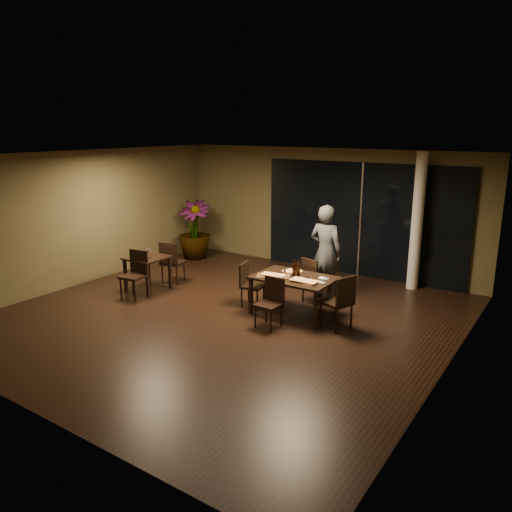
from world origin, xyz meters
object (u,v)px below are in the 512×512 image
object	(u,v)px
diner	(326,252)
bottle_a	(294,268)
chair_main_near	(271,300)
potted_plant	(195,230)
bottle_c	(299,268)
chair_main_right	(340,299)
side_table	(147,262)
chair_main_left	(249,282)
chair_side_far	(171,260)
bottle_b	(296,270)
chair_main_far	(313,278)
chair_side_near	(136,271)
main_table	(294,281)

from	to	relation	value
diner	bottle_a	distance (m)	1.17
diner	chair_main_near	bearing A→B (deg)	89.93
potted_plant	bottle_c	size ratio (longest dim) A/B	5.04
chair_main_right	potted_plant	bearing A→B (deg)	-94.38
bottle_c	side_table	bearing A→B (deg)	-169.85
chair_main_left	bottle_c	xyz separation A→B (m)	(1.01, 0.19, 0.41)
side_table	bottle_a	distance (m)	3.44
chair_side_far	potted_plant	xyz separation A→B (m)	(-1.05, 2.04, 0.24)
bottle_b	bottle_a	bearing A→B (deg)	163.38
side_table	chair_main_far	bearing A→B (deg)	20.18
side_table	bottle_c	distance (m)	3.49
chair_side_near	diner	distance (m)	3.98
side_table	chair_side_near	distance (m)	0.49
chair_side_far	potted_plant	size ratio (longest dim) A/B	0.62
chair_main_left	bottle_a	xyz separation A→B (m)	(0.97, 0.09, 0.42)
chair_main_near	chair_side_far	bearing A→B (deg)	167.24
chair_main_left	bottle_c	size ratio (longest dim) A/B	2.84
chair_main_right	bottle_b	world-z (taller)	bottle_b
chair_main_left	potted_plant	size ratio (longest dim) A/B	0.56
chair_main_left	chair_side_far	size ratio (longest dim) A/B	0.90
chair_main_right	diner	bearing A→B (deg)	-125.07
chair_main_near	diner	xyz separation A→B (m)	(0.11, 1.92, 0.49)
side_table	chair_main_near	size ratio (longest dim) A/B	0.89
chair_main_right	bottle_b	size ratio (longest dim) A/B	3.44
chair_main_left	bottle_a	size ratio (longest dim) A/B	2.66
bottle_b	bottle_c	size ratio (longest dim) A/B	0.93
chair_main_near	bottle_b	world-z (taller)	bottle_b
chair_main_far	chair_side_near	xyz separation A→B (m)	(-3.27, -1.72, 0.03)
chair_main_near	bottle_b	distance (m)	0.83
main_table	chair_main_right	size ratio (longest dim) A/B	1.51
main_table	bottle_c	world-z (taller)	bottle_c
side_table	chair_side_near	xyz separation A→B (m)	(0.14, -0.47, -0.07)
bottle_b	diner	bearing A→B (deg)	89.28
chair_main_near	main_table	bearing A→B (deg)	88.06
chair_side_far	bottle_c	xyz separation A→B (m)	(3.32, -0.02, 0.36)
chair_main_left	bottle_b	size ratio (longest dim) A/B	3.05
chair_main_far	diner	bearing A→B (deg)	-79.50
diner	bottle_c	distance (m)	1.07
main_table	bottle_c	bearing A→B (deg)	77.49
potted_plant	bottle_c	bearing A→B (deg)	-25.22
main_table	chair_main_far	world-z (taller)	chair_main_far
chair_side_near	main_table	bearing A→B (deg)	9.54
chair_main_near	bottle_b	bearing A→B (deg)	84.50
main_table	side_table	bearing A→B (deg)	-171.63
side_table	main_table	bearing A→B (deg)	8.37
diner	chair_side_near	bearing A→B (deg)	36.26
chair_side_near	potted_plant	distance (m)	3.33
diner	bottle_c	world-z (taller)	diner
chair_main_near	bottle_c	world-z (taller)	bottle_c
bottle_a	bottle_b	size ratio (longest dim) A/B	1.15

